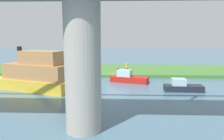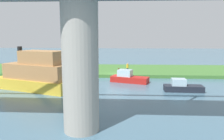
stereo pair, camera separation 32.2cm
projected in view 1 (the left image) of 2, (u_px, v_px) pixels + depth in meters
The scene contains 8 objects.
ground_plane at pixel (114, 78), 32.72m from camera, with size 160.00×160.00×0.00m, color #476B7F.
grassy_bank at pixel (115, 70), 38.61m from camera, with size 80.00×12.00×0.50m, color #427533.
bridge_pylon at pixel (83, 66), 13.97m from camera, with size 2.35×2.35×8.67m, color #9E998E.
person_on_bank at pixel (127, 67), 35.74m from camera, with size 0.46×0.46×1.39m.
mooring_post at pixel (118, 71), 33.15m from camera, with size 0.20×0.20×0.92m, color brown.
motorboat_red at pixel (36, 74), 25.44m from camera, with size 10.36×6.39×5.02m.
pontoon_yellow at pixel (182, 87), 24.94m from camera, with size 4.40×1.73×1.44m.
riverboat_paddlewheel at pixel (128, 78), 29.75m from camera, with size 5.37×3.38×1.69m.
Camera 1 is at (-0.99, 32.13, 6.26)m, focal length 34.95 mm.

